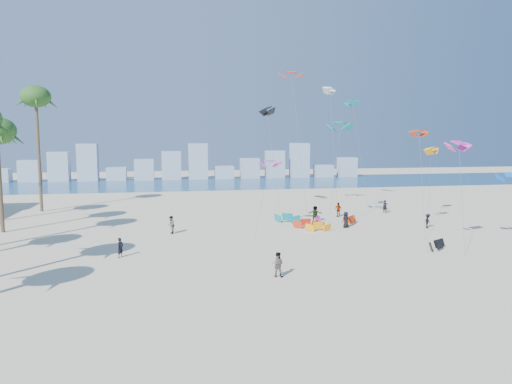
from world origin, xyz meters
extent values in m
plane|color=beige|center=(0.00, 0.00, 0.00)|extent=(220.00, 220.00, 0.00)
plane|color=navy|center=(0.00, 72.00, 0.01)|extent=(220.00, 220.00, 0.00)
imported|color=black|center=(-9.53, 10.05, 0.83)|extent=(0.68, 0.72, 1.66)
imported|color=gray|center=(2.03, 2.40, 0.90)|extent=(1.08, 0.99, 1.79)
imported|color=black|center=(13.56, 18.75, 0.89)|extent=(1.00, 0.82, 1.77)
imported|color=gray|center=(15.28, 25.76, 0.89)|extent=(0.98, 1.09, 1.77)
imported|color=black|center=(22.24, 16.80, 0.80)|extent=(1.17, 1.13, 1.60)
imported|color=gray|center=(11.39, 22.96, 0.94)|extent=(1.82, 1.24, 1.88)
imported|color=black|center=(22.35, 27.33, 0.85)|extent=(0.70, 0.54, 1.70)
imported|color=gray|center=(-5.35, 18.96, 0.93)|extent=(0.74, 0.93, 1.86)
cylinder|color=#595959|center=(4.00, 17.72, 3.67)|extent=(2.67, 4.90, 7.35)
cylinder|color=#595959|center=(12.77, 20.41, 5.71)|extent=(2.06, 2.28, 11.42)
cylinder|color=#595959|center=(19.46, 13.51, 5.29)|extent=(1.48, 4.59, 10.59)
cylinder|color=#595959|center=(7.86, 29.89, 6.82)|extent=(1.02, 4.04, 13.66)
cylinder|color=#595959|center=(12.25, 19.25, 7.72)|extent=(0.75, 5.95, 15.45)
cylinder|color=#595959|center=(10.64, 27.46, 9.00)|extent=(1.29, 3.75, 18.01)
cylinder|color=#595959|center=(25.50, 22.10, 4.29)|extent=(1.73, 3.01, 8.59)
cylinder|color=#595959|center=(18.85, 6.04, 4.72)|extent=(0.45, 2.30, 9.44)
cylinder|color=#595959|center=(22.09, 35.42, 7.62)|extent=(1.36, 3.75, 15.24)
cylinder|color=brown|center=(-22.68, 23.00, 5.28)|extent=(0.40, 0.40, 10.56)
cylinder|color=brown|center=(-22.30, 37.00, 7.58)|extent=(0.40, 0.40, 15.16)
ellipsoid|color=#2C561E|center=(-22.30, 37.00, 15.16)|extent=(3.80, 3.80, 2.85)
cube|color=#9EADBF|center=(-42.00, 82.00, 1.50)|extent=(4.40, 3.00, 3.00)
cube|color=#9EADBF|center=(-35.80, 82.00, 2.40)|extent=(4.40, 3.00, 4.80)
cube|color=#9EADBF|center=(-29.60, 82.00, 3.30)|extent=(4.40, 3.00, 6.60)
cube|color=#9EADBF|center=(-23.40, 82.00, 4.20)|extent=(4.40, 3.00, 8.40)
cube|color=#9EADBF|center=(-17.20, 82.00, 1.50)|extent=(4.40, 3.00, 3.00)
cube|color=#9EADBF|center=(-11.00, 82.00, 2.40)|extent=(4.40, 3.00, 4.80)
cube|color=#9EADBF|center=(-4.80, 82.00, 3.30)|extent=(4.40, 3.00, 6.60)
cube|color=#9EADBF|center=(1.40, 82.00, 4.20)|extent=(4.40, 3.00, 8.40)
cube|color=#9EADBF|center=(7.60, 82.00, 1.50)|extent=(4.40, 3.00, 3.00)
cube|color=#9EADBF|center=(13.80, 82.00, 2.40)|extent=(4.40, 3.00, 4.80)
cube|color=#9EADBF|center=(20.00, 82.00, 3.30)|extent=(4.40, 3.00, 6.60)
cube|color=#9EADBF|center=(26.20, 82.00, 4.20)|extent=(4.40, 3.00, 8.40)
cube|color=#9EADBF|center=(32.40, 82.00, 1.50)|extent=(4.40, 3.00, 3.00)
cube|color=#9EADBF|center=(38.60, 82.00, 2.40)|extent=(4.40, 3.00, 4.80)
camera|label=1|loc=(-5.48, -29.37, 9.93)|focal=32.96mm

